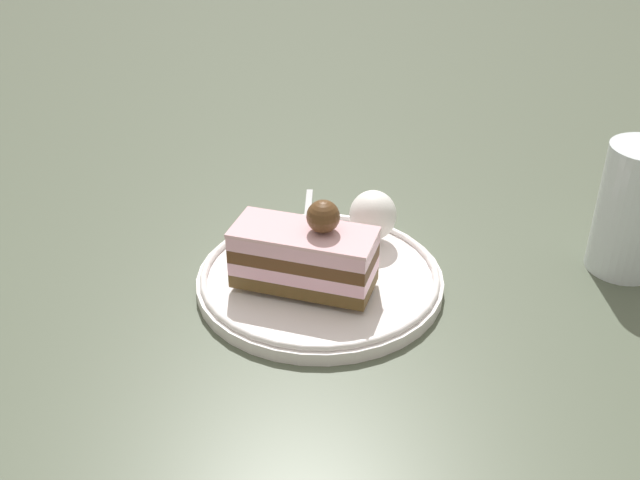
{
  "coord_description": "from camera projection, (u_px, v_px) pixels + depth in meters",
  "views": [
    {
      "loc": [
        0.37,
        0.33,
        0.37
      ],
      "look_at": [
        -0.02,
        -0.02,
        0.05
      ],
      "focal_mm": 42.19,
      "sensor_mm": 36.0,
      "label": 1
    }
  ],
  "objects": [
    {
      "name": "ground_plane",
      "position": [
        324.0,
        309.0,
        0.61
      ],
      "size": [
        2.4,
        2.4,
        0.0
      ],
      "primitive_type": "plane",
      "color": "#4F5846"
    },
    {
      "name": "dessert_plate",
      "position": [
        320.0,
        278.0,
        0.64
      ],
      "size": [
        0.21,
        0.21,
        0.02
      ],
      "color": "white",
      "rests_on": "ground_plane"
    },
    {
      "name": "cake_slice",
      "position": [
        308.0,
        253.0,
        0.6
      ],
      "size": [
        0.09,
        0.12,
        0.08
      ],
      "color": "brown",
      "rests_on": "dessert_plate"
    },
    {
      "name": "whipped_cream_dollop",
      "position": [
        373.0,
        215.0,
        0.67
      ],
      "size": [
        0.04,
        0.04,
        0.05
      ],
      "primitive_type": "ellipsoid",
      "color": "white",
      "rests_on": "dessert_plate"
    },
    {
      "name": "fork",
      "position": [
        307.0,
        226.0,
        0.69
      ],
      "size": [
        0.1,
        0.09,
        0.0
      ],
      "color": "silver",
      "rests_on": "dessert_plate"
    },
    {
      "name": "drink_glass_near",
      "position": [
        632.0,
        217.0,
        0.64
      ],
      "size": [
        0.06,
        0.06,
        0.12
      ],
      "color": "silver",
      "rests_on": "ground_plane"
    }
  ]
}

